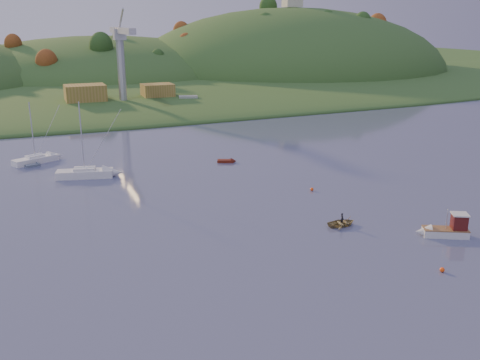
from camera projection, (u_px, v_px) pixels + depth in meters
name	position (u px, v px, depth m)	size (l,w,h in m)	color
ground	(370.00, 322.00, 45.77)	(500.00, 500.00, 0.00)	#3D4464
far_shore	(75.00, 75.00, 249.03)	(620.00, 220.00, 1.50)	#295020
shore_slope	(94.00, 91.00, 191.58)	(640.00, 150.00, 7.00)	#295020
hill_center	(103.00, 78.00, 235.03)	(140.00, 120.00, 36.00)	#295020
hill_right	(290.00, 74.00, 253.04)	(150.00, 130.00, 60.00)	#295020
hillside_trees	(87.00, 85.00, 209.26)	(280.00, 50.00, 32.00)	#224518
wharf	(133.00, 104.00, 155.07)	(42.00, 16.00, 2.40)	slate
shed_west	(85.00, 93.00, 150.13)	(11.00, 8.00, 4.80)	olive
shed_east	(158.00, 91.00, 158.86)	(9.00, 7.00, 4.00)	olive
dock_crane	(121.00, 48.00, 146.16)	(3.20, 28.00, 20.30)	#B7B7BC
fishing_boat	(442.00, 229.00, 63.58)	(6.26, 4.52, 3.88)	silver
sailboat_near	(35.00, 159.00, 96.00)	(8.18, 5.48, 10.98)	white
sailboat_far	(85.00, 173.00, 87.24)	(9.34, 4.76, 12.43)	silver
canoe	(342.00, 223.00, 66.92)	(2.65, 3.71, 0.77)	olive
paddler	(342.00, 220.00, 66.83)	(0.52, 0.34, 1.43)	black
red_tender	(229.00, 161.00, 96.58)	(3.63, 2.41, 1.17)	#5D190D
grey_dinghy	(36.00, 165.00, 94.08)	(2.94, 1.78, 1.03)	slate
work_vessel	(188.00, 103.00, 157.28)	(13.32, 7.39, 3.24)	slate
buoy_0	(442.00, 270.00, 54.71)	(0.50, 0.50, 0.50)	#FF490D
buoy_1	(312.00, 189.00, 80.56)	(0.50, 0.50, 0.50)	#FF490D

